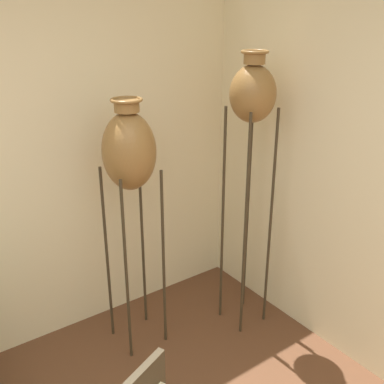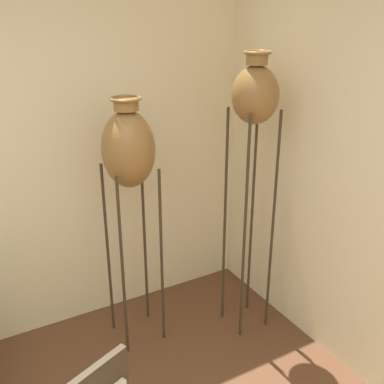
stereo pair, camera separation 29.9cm
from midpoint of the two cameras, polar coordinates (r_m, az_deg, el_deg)
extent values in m
cylinder|color=#382D1E|center=(3.06, 9.50, -5.50)|extent=(0.02, 0.02, 1.65)
cylinder|color=#382D1E|center=(3.20, 12.87, -4.46)|extent=(0.02, 0.02, 1.65)
cylinder|color=#382D1E|center=(3.23, 6.85, -3.82)|extent=(0.02, 0.02, 1.65)
cylinder|color=#382D1E|center=(3.36, 10.17, -2.91)|extent=(0.02, 0.02, 1.65)
torus|color=#382D1E|center=(2.95, 10.89, 10.37)|extent=(0.25, 0.25, 0.02)
ellipsoid|color=olive|center=(2.93, 11.00, 11.96)|extent=(0.30, 0.30, 0.37)
cylinder|color=olive|center=(2.91, 11.33, 16.26)|extent=(0.14, 0.14, 0.07)
torus|color=olive|center=(2.90, 11.39, 16.99)|extent=(0.18, 0.18, 0.02)
cylinder|color=#382D1E|center=(2.97, -5.93, -10.00)|extent=(0.02, 0.02, 1.30)
cylinder|color=#382D1E|center=(3.07, -1.08, -8.69)|extent=(0.02, 0.02, 1.30)
cylinder|color=#382D1E|center=(3.20, -8.00, -7.63)|extent=(0.02, 0.02, 1.30)
cylinder|color=#382D1E|center=(3.29, -3.44, -6.50)|extent=(0.02, 0.02, 1.30)
torus|color=#382D1E|center=(2.86, -5.01, 3.20)|extent=(0.29, 0.29, 0.02)
ellipsoid|color=olive|center=(2.83, -5.08, 5.34)|extent=(0.34, 0.34, 0.49)
cylinder|color=olive|center=(2.76, -5.28, 10.98)|extent=(0.15, 0.15, 0.07)
torus|color=olive|center=(2.75, -5.31, 11.70)|extent=(0.19, 0.19, 0.02)
camera|label=1|loc=(0.15, -87.14, 1.15)|focal=42.00mm
camera|label=2|loc=(0.15, 92.86, -1.15)|focal=42.00mm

